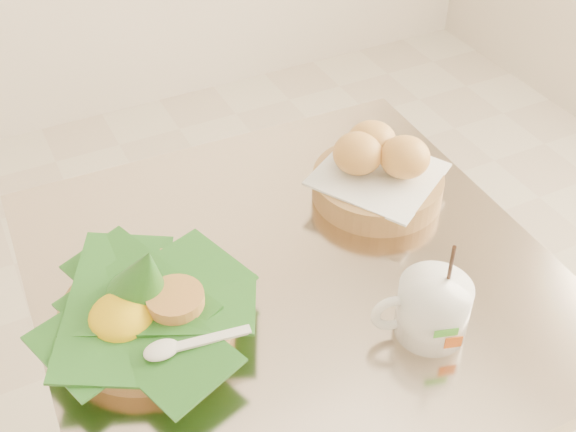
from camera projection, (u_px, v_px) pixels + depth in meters
name	position (u px, v px, depth m)	size (l,w,h in m)	color
cafe_table	(295.00, 370.00, 1.15)	(0.72, 0.72, 0.75)	gray
rice_basket	(145.00, 308.00, 0.91)	(0.27, 0.27, 0.14)	#B1814C
bread_basket	(378.00, 172.00, 1.12)	(0.24, 0.24, 0.11)	#B1814C
coffee_mug	(431.00, 308.00, 0.90)	(0.12, 0.10, 0.16)	white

